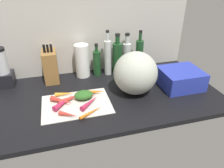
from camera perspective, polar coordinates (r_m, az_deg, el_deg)
The scene contains 24 objects.
ground_plane at distance 141.52cm, azimuth -5.35°, elevation -3.41°, with size 170.00×80.00×3.00cm, color black.
wall_back at distance 163.54cm, azimuth -8.39°, elevation 13.18°, with size 170.00×3.00×60.00cm, color #BCB7AD.
cutting_board at distance 132.11cm, azimuth -9.63°, elevation -5.40°, with size 41.85×29.76×0.80cm, color beige.
carrot_0 at distance 121.57cm, azimuth -11.75°, elevation -8.13°, with size 2.55×2.55×11.68cm, color red.
carrot_1 at distance 138.10cm, azimuth -7.00°, elevation -2.63°, with size 2.69×2.69×10.38cm, color red.
carrot_2 at distance 133.05cm, azimuth -13.52°, elevation -4.46°, with size 3.53×3.53×15.21cm, color red.
carrot_3 at distance 121.93cm, azimuth -5.57°, elevation -7.58°, with size 2.06×2.06×17.03cm, color orange.
carrot_4 at distance 139.08cm, azimuth -4.70°, elevation -2.11°, with size 3.24×3.24×12.96cm, color orange.
carrot_5 at distance 131.68cm, azimuth -13.03°, elevation -4.77°, with size 3.57×3.57×16.90cm, color #B2264C.
carrot_6 at distance 135.36cm, azimuth -6.63°, elevation -3.40°, with size 2.40×2.40×11.62cm, color #B2264C.
carrot_7 at distance 128.89cm, azimuth -6.05°, elevation -5.02°, with size 3.16×3.16×15.90cm, color #B2264C.
carrot_8 at distance 140.71cm, azimuth -12.62°, elevation -2.57°, with size 2.48×2.48×13.10cm, color orange.
carrot_9 at distance 134.31cm, azimuth -11.30°, elevation -3.82°, with size 3.53×3.53×16.44cm, color red.
carrot_greens_pile at distance 134.79cm, azimuth -7.73°, elevation -2.97°, with size 11.92×9.17×5.04cm, color #2D6023.
winter_squash at distance 137.22cm, azimuth 6.42°, elevation 2.96°, with size 28.71×28.06×28.42cm, color #B2B7A8.
knife_block at distance 158.72cm, azimuth -16.40°, elevation 4.67°, with size 9.96×16.27×28.41cm.
blender_appliance at distance 163.74cm, azimuth -27.58°, elevation 3.35°, with size 11.77×11.77×28.02cm.
paper_towel_roll at distance 160.71cm, azimuth -8.12°, elevation 6.29°, with size 10.69×10.69×25.12cm, color white.
bottle_0 at distance 161.58cm, azimuth -4.13°, elevation 5.80°, with size 5.79×5.79×25.45cm.
bottle_1 at distance 161.50cm, azimuth -1.16°, elevation 7.35°, with size 5.49×5.49×34.89cm.
bottle_2 at distance 164.58cm, azimuth 1.45°, elevation 7.29°, with size 7.59×7.59×31.65cm.
bottle_3 at distance 170.31cm, azimuth 4.01°, elevation 7.81°, with size 6.42×6.42×30.35cm.
bottle_4 at distance 168.42cm, azimuth 7.39°, elevation 7.77°, with size 6.02×6.02×33.19cm.
dish_rack at distance 154.65cm, azimuth 18.11°, elevation 1.49°, with size 27.49×24.77×12.48cm, color #2838AD.
Camera 1 is at (-18.30, -117.68, 74.95)cm, focal length 33.57 mm.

